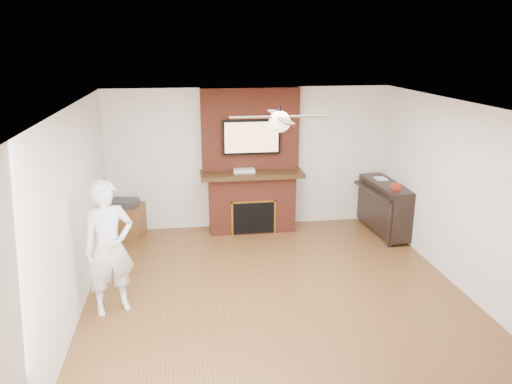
{
  "coord_description": "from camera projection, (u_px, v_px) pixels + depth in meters",
  "views": [
    {
      "loc": [
        -1.15,
        -5.86,
        3.23
      ],
      "look_at": [
        -0.16,
        0.9,
        1.18
      ],
      "focal_mm": 35.0,
      "sensor_mm": 36.0,
      "label": 1
    }
  ],
  "objects": [
    {
      "name": "room_shell",
      "position": [
        279.0,
        206.0,
        6.28
      ],
      "size": [
        5.36,
        5.86,
        2.86
      ],
      "color": "#573619",
      "rests_on": "ground"
    },
    {
      "name": "candle_orange",
      "position": [
        247.0,
        229.0,
        8.83
      ],
      "size": [
        0.08,
        0.08,
        0.13
      ],
      "primitive_type": "cylinder",
      "color": "#E9431B",
      "rests_on": "ground"
    },
    {
      "name": "ceiling_fan",
      "position": [
        280.0,
        121.0,
        5.97
      ],
      "size": [
        1.21,
        1.21,
        0.31
      ],
      "color": "black",
      "rests_on": "room_shell"
    },
    {
      "name": "fireplace",
      "position": [
        251.0,
        175.0,
        8.77
      ],
      "size": [
        1.78,
        0.64,
        2.5
      ],
      "color": "maroon",
      "rests_on": "ground"
    },
    {
      "name": "side_table",
      "position": [
        126.0,
        220.0,
        8.6
      ],
      "size": [
        0.67,
        0.67,
        0.66
      ],
      "rotation": [
        0.0,
        0.0,
        -0.21
      ],
      "color": "#593519",
      "rests_on": "ground"
    },
    {
      "name": "person",
      "position": [
        109.0,
        248.0,
        6.05
      ],
      "size": [
        0.73,
        0.61,
        1.69
      ],
      "primitive_type": "imported",
      "rotation": [
        0.0,
        0.0,
        0.38
      ],
      "color": "silver",
      "rests_on": "ground"
    },
    {
      "name": "candle_green",
      "position": [
        249.0,
        231.0,
        8.79
      ],
      "size": [
        0.08,
        0.08,
        0.09
      ],
      "primitive_type": "cylinder",
      "color": "#2F722D",
      "rests_on": "ground"
    },
    {
      "name": "candle_blue",
      "position": [
        269.0,
        230.0,
        8.87
      ],
      "size": [
        0.06,
        0.06,
        0.07
      ],
      "primitive_type": "cylinder",
      "color": "#3955AC",
      "rests_on": "ground"
    },
    {
      "name": "piano",
      "position": [
        384.0,
        206.0,
        8.71
      ],
      "size": [
        0.6,
        1.41,
        1.0
      ],
      "rotation": [
        0.0,
        0.0,
        0.07
      ],
      "color": "black",
      "rests_on": "ground"
    },
    {
      "name": "cable_box",
      "position": [
        244.0,
        171.0,
        8.62
      ],
      "size": [
        0.37,
        0.22,
        0.05
      ],
      "primitive_type": "cube",
      "rotation": [
        0.0,
        0.0,
        -0.04
      ],
      "color": "silver",
      "rests_on": "fireplace"
    },
    {
      "name": "tv",
      "position": [
        251.0,
        137.0,
        8.53
      ],
      "size": [
        1.0,
        0.08,
        0.6
      ],
      "color": "black",
      "rests_on": "fireplace"
    }
  ]
}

